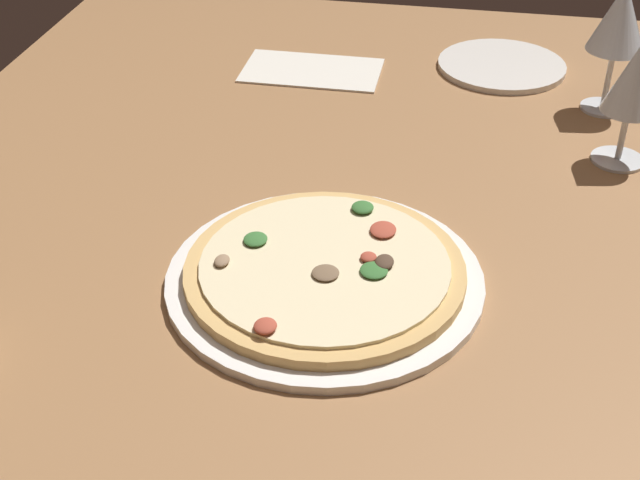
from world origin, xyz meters
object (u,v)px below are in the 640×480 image
wine_glass_far (620,21)px  wine_glass_near (634,82)px  side_plate (502,66)px  paper_menu (312,70)px  pizza_main (325,274)px

wine_glass_far → wine_glass_near: (-14.56, -0.80, -2.03)cm
wine_glass_far → wine_glass_near: bearing=-176.9°
wine_glass_near → side_plate: size_ratio=0.82×
wine_glass_near → paper_menu: 48.13cm
pizza_main → paper_menu: size_ratio=1.58×
pizza_main → side_plate: bearing=-16.1°
pizza_main → paper_menu: 52.18cm
wine_glass_far → pizza_main: bearing=146.4°
wine_glass_near → paper_menu: size_ratio=0.76×
wine_glass_far → side_plate: size_ratio=0.94×
pizza_main → paper_menu: pizza_main is taller
wine_glass_near → wine_glass_far: bearing=3.1°
pizza_main → wine_glass_near: wine_glass_near is taller
pizza_main → paper_menu: (50.92, 11.34, -1.06)cm
pizza_main → wine_glass_near: 45.44cm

